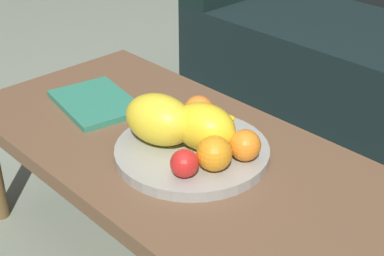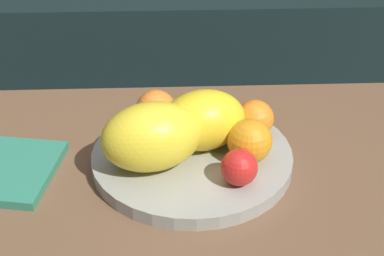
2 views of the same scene
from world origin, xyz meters
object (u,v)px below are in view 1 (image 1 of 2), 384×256
melon_large_front (159,120)px  orange_left (199,111)px  melon_smaller_beside (204,127)px  coffee_table (190,168)px  fruit_bowl (192,152)px  orange_front (214,153)px  banana_bunch (206,126)px  magazine (96,102)px  apple_front (184,163)px  orange_right (245,145)px

melon_large_front → orange_left: size_ratio=2.24×
melon_large_front → melon_smaller_beside: melon_large_front is taller
coffee_table → fruit_bowl: 0.05m
orange_front → banana_bunch: (-0.11, 0.09, -0.01)m
orange_front → magazine: bearing=177.9°
coffee_table → melon_smaller_beside: size_ratio=8.24×
melon_large_front → apple_front: size_ratio=2.81×
orange_front → orange_left: size_ratio=1.01×
magazine → melon_smaller_beside: bearing=14.5°
coffee_table → magazine: bearing=-177.4°
fruit_bowl → magazine: size_ratio=1.43×
orange_right → apple_front: orange_right is taller
melon_smaller_beside → orange_right: size_ratio=2.15×
orange_right → apple_front: (-0.04, -0.14, -0.00)m
melon_large_front → orange_left: (0.00, 0.12, -0.02)m
coffee_table → melon_large_front: size_ratio=7.28×
coffee_table → melon_large_front: 0.14m
orange_left → banana_bunch: size_ratio=0.42×
melon_smaller_beside → banana_bunch: melon_smaller_beside is taller
melon_large_front → orange_left: bearing=87.7°
orange_right → apple_front: size_ratio=1.16×
melon_smaller_beside → banana_bunch: bearing=130.3°
coffee_table → apple_front: bearing=-48.8°
fruit_bowl → magazine: fruit_bowl is taller
orange_front → orange_left: (-0.16, 0.11, -0.00)m
orange_front → coffee_table: bearing=163.2°
fruit_bowl → orange_front: bearing=-15.7°
melon_large_front → magazine: size_ratio=0.69×
fruit_bowl → apple_front: bearing=-51.4°
magazine → apple_front: bearing=-0.2°
apple_front → magazine: size_ratio=0.24×
orange_front → apple_front: bearing=-111.3°
fruit_bowl → orange_right: orange_right is taller
orange_front → orange_right: (0.02, 0.08, -0.00)m
orange_front → apple_front: size_ratio=1.27×
apple_front → fruit_bowl: bearing=128.6°
melon_large_front → magazine: bearing=174.9°
melon_smaller_beside → magazine: melon_smaller_beside is taller
melon_smaller_beside → banana_bunch: 0.06m
melon_large_front → orange_right: size_ratio=2.43×
coffee_table → magazine: size_ratio=5.00×
melon_large_front → fruit_bowl: bearing=28.7°
coffee_table → melon_large_front: bearing=-142.7°
melon_large_front → orange_front: size_ratio=2.21×
banana_bunch → melon_large_front: bearing=-118.3°
melon_smaller_beside → orange_right: 0.10m
orange_right → banana_bunch: (-0.13, 0.01, -0.01)m
coffee_table → fruit_bowl: bearing=-25.4°
orange_left → orange_right: (0.18, -0.03, -0.00)m
banana_bunch → magazine: 0.36m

